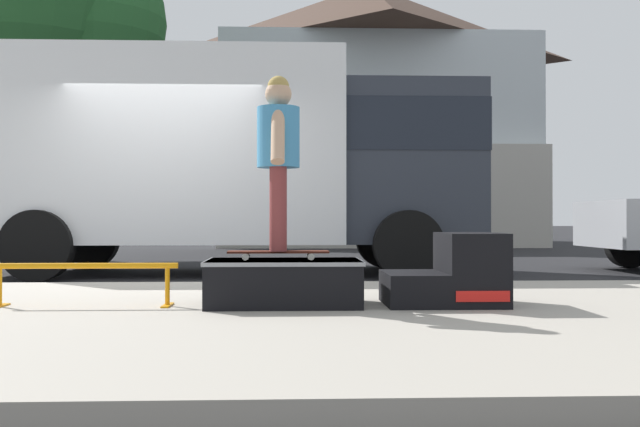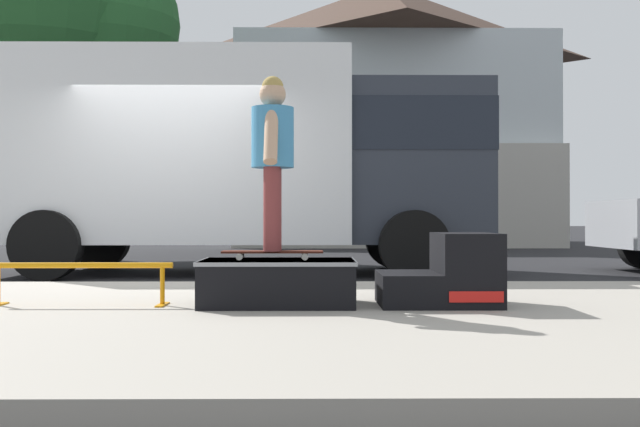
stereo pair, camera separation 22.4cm
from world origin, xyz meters
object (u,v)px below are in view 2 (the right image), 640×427
(skateboard, at_px, (273,252))
(skater_kid, at_px, (273,148))
(grind_rail, at_px, (80,273))
(street_tree_main, at_px, (60,2))
(kicker_ramp, at_px, (448,275))
(box_truck, at_px, (242,155))
(skate_box, at_px, (278,281))

(skateboard, bearing_deg, skater_kid, 0.00)
(grind_rail, height_order, street_tree_main, street_tree_main)
(kicker_ramp, relative_size, box_truck, 0.13)
(skater_kid, distance_m, street_tree_main, 11.25)
(skate_box, relative_size, skater_kid, 0.88)
(skateboard, xyz_separation_m, street_tree_main, (-4.92, 9.33, 4.74))
(skate_box, bearing_deg, grind_rail, -179.55)
(street_tree_main, bearing_deg, box_truck, -47.20)
(grind_rail, relative_size, skateboard, 1.81)
(kicker_ramp, distance_m, box_truck, 5.40)
(grind_rail, distance_m, skateboard, 1.49)
(skate_box, distance_m, grind_rail, 1.52)
(grind_rail, bearing_deg, street_tree_main, 110.22)
(kicker_ramp, relative_size, skateboard, 1.15)
(skateboard, relative_size, street_tree_main, 0.10)
(box_truck, height_order, street_tree_main, street_tree_main)
(skate_box, distance_m, box_truck, 5.06)
(skate_box, xyz_separation_m, grind_rail, (-1.52, -0.01, 0.06))
(grind_rail, height_order, skater_kid, skater_kid)
(kicker_ramp, relative_size, grind_rail, 0.64)
(grind_rail, bearing_deg, skateboard, 1.08)
(kicker_ramp, bearing_deg, box_truck, 113.40)
(box_truck, bearing_deg, grind_rail, -98.96)
(skateboard, bearing_deg, box_truck, 98.54)
(skateboard, xyz_separation_m, skater_kid, (0.00, 0.00, 0.81))
(street_tree_main, bearing_deg, skateboard, -62.17)
(skateboard, distance_m, skater_kid, 0.81)
(kicker_ramp, xyz_separation_m, box_truck, (-2.08, 4.80, 1.35))
(skater_kid, bearing_deg, street_tree_main, 117.83)
(skateboard, height_order, skater_kid, skater_kid)
(skateboard, relative_size, skater_kid, 0.58)
(kicker_ramp, bearing_deg, grind_rail, -179.77)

